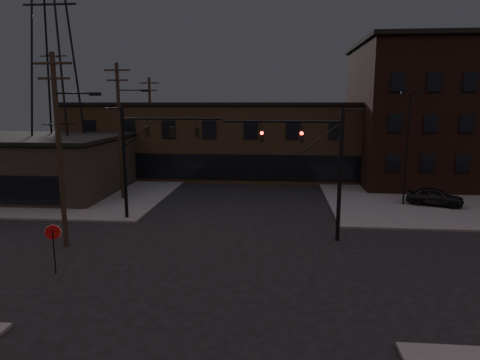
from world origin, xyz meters
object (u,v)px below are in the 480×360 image
(traffic_signal_near, at_px, (321,160))
(parked_car_lot_a, at_px, (435,196))
(parked_car_lot_b, at_px, (392,183))
(traffic_signal_far, at_px, (141,150))
(stop_sign, at_px, (53,237))
(car_crossing, at_px, (234,173))

(traffic_signal_near, xyz_separation_m, parked_car_lot_a, (10.01, 9.30, -4.06))
(parked_car_lot_b, bearing_deg, traffic_signal_far, 113.60)
(traffic_signal_far, xyz_separation_m, parked_car_lot_b, (20.26, 11.62, -4.18))
(traffic_signal_near, bearing_deg, parked_car_lot_a, 42.88)
(stop_sign, height_order, parked_car_lot_a, stop_sign)
(traffic_signal_near, xyz_separation_m, car_crossing, (-7.30, 20.20, -4.19))
(traffic_signal_near, bearing_deg, stop_sign, -154.10)
(parked_car_lot_a, relative_size, parked_car_lot_b, 0.91)
(traffic_signal_near, height_order, stop_sign, traffic_signal_near)
(traffic_signal_near, distance_m, car_crossing, 21.88)
(car_crossing, bearing_deg, traffic_signal_far, -104.76)
(parked_car_lot_a, distance_m, parked_car_lot_b, 6.11)
(parked_car_lot_b, xyz_separation_m, car_crossing, (-15.48, 5.08, -0.08))
(traffic_signal_far, height_order, stop_sign, traffic_signal_far)
(parked_car_lot_b, bearing_deg, stop_sign, 128.84)
(traffic_signal_far, xyz_separation_m, stop_sign, (-1.28, -9.99, -3.17))
(car_crossing, bearing_deg, traffic_signal_near, -68.94)
(stop_sign, relative_size, car_crossing, 0.55)
(traffic_signal_near, bearing_deg, car_crossing, 109.87)
(traffic_signal_near, relative_size, parked_car_lot_b, 1.71)
(traffic_signal_near, bearing_deg, parked_car_lot_b, 61.59)
(traffic_signal_far, bearing_deg, stop_sign, -97.32)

